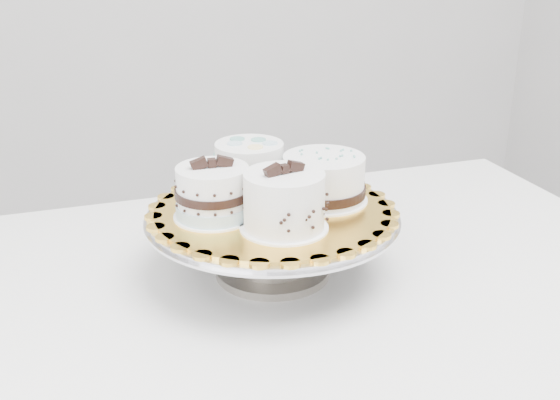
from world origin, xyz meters
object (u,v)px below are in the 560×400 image
object	(u,v)px
cake_ribbon	(324,180)
table	(292,325)
cake_swirl	(284,203)
cake_banded	(213,194)
cake_stand	(273,232)
cake_dots	(249,167)
cake_board	(272,210)

from	to	relation	value
cake_ribbon	table	bearing A→B (deg)	-132.75
cake_swirl	cake_ribbon	distance (m)	0.12
cake_banded	cake_ribbon	world-z (taller)	cake_banded
table	cake_stand	size ratio (longest dim) A/B	3.29
cake_stand	cake_ribbon	bearing A→B (deg)	3.42
cake_swirl	cake_banded	xyz separation A→B (m)	(-0.08, 0.07, -0.00)
table	cake_banded	bearing A→B (deg)	165.37
cake_dots	cake_ribbon	world-z (taller)	cake_dots
table	cake_dots	size ratio (longest dim) A/B	9.37
cake_swirl	cake_banded	world-z (taller)	cake_swirl
cake_board	cake_swirl	size ratio (longest dim) A/B	2.70
cake_swirl	cake_banded	distance (m)	0.11
cake_banded	cake_ribbon	distance (m)	0.17
cake_banded	cake_stand	bearing A→B (deg)	3.72
cake_swirl	cake_ribbon	size ratio (longest dim) A/B	0.83
table	cake_swirl	xyz separation A→B (m)	(-0.03, -0.04, 0.22)
cake_stand	cake_banded	size ratio (longest dim) A/B	3.28
cake_board	cake_banded	world-z (taller)	cake_banded
cake_board	cake_ribbon	size ratio (longest dim) A/B	2.24
cake_swirl	cake_dots	world-z (taller)	cake_swirl
table	cake_stand	bearing A→B (deg)	125.71
cake_swirl	cake_banded	size ratio (longest dim) A/B	1.12
cake_banded	cake_ribbon	size ratio (longest dim) A/B	0.74
table	cake_stand	xyz separation A→B (m)	(-0.02, 0.03, 0.15)
cake_stand	table	bearing A→B (deg)	-56.54
cake_banded	cake_board	bearing A→B (deg)	3.72
cake_stand	cake_swirl	size ratio (longest dim) A/B	2.93
cake_board	cake_banded	xyz separation A→B (m)	(-0.09, 0.00, 0.04)
cake_board	cake_ribbon	xyz separation A→B (m)	(0.09, 0.01, 0.03)
cake_banded	table	bearing A→B (deg)	-11.64
cake_swirl	cake_banded	bearing A→B (deg)	127.03
cake_board	cake_swirl	bearing A→B (deg)	-97.46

